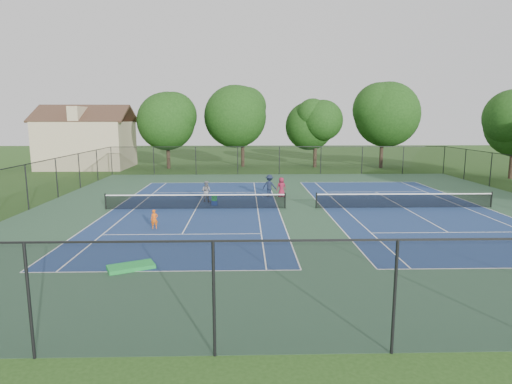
{
  "coord_description": "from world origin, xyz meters",
  "views": [
    {
      "loc": [
        -3.72,
        -27.96,
        5.89
      ],
      "look_at": [
        -3.02,
        -1.0,
        1.3
      ],
      "focal_mm": 30.0,
      "sensor_mm": 36.0,
      "label": 1
    }
  ],
  "objects_px": {
    "bystander_b": "(269,186)",
    "tree_back_c": "(316,123)",
    "tree_back_d": "(383,112)",
    "child_player": "(154,219)",
    "tree_back_a": "(167,118)",
    "bystander_c": "(281,187)",
    "ball_hopper": "(214,198)",
    "clapboard_house": "(87,143)",
    "ball_crate": "(214,203)",
    "instructor": "(206,191)",
    "tree_back_b": "(242,114)"
  },
  "relations": [
    {
      "from": "child_player",
      "to": "ball_hopper",
      "type": "bearing_deg",
      "value": 52.09
    },
    {
      "from": "tree_back_a",
      "to": "tree_back_d",
      "type": "distance_m",
      "value": 26.01
    },
    {
      "from": "tree_back_d",
      "to": "bystander_c",
      "type": "distance_m",
      "value": 24.85
    },
    {
      "from": "tree_back_b",
      "to": "bystander_b",
      "type": "bearing_deg",
      "value": -84.34
    },
    {
      "from": "tree_back_d",
      "to": "bystander_b",
      "type": "distance_m",
      "value": 25.38
    },
    {
      "from": "tree_back_a",
      "to": "instructor",
      "type": "xyz_separation_m",
      "value": [
        6.47,
        -21.46,
        -5.27
      ]
    },
    {
      "from": "instructor",
      "to": "ball_crate",
      "type": "relative_size",
      "value": 3.75
    },
    {
      "from": "tree_back_a",
      "to": "bystander_b",
      "type": "bearing_deg",
      "value": -60.5
    },
    {
      "from": "clapboard_house",
      "to": "bystander_c",
      "type": "bearing_deg",
      "value": -43.11
    },
    {
      "from": "clapboard_house",
      "to": "child_player",
      "type": "relative_size",
      "value": 10.23
    },
    {
      "from": "instructor",
      "to": "ball_hopper",
      "type": "xyz_separation_m",
      "value": [
        0.68,
        -1.29,
        -0.23
      ]
    },
    {
      "from": "ball_crate",
      "to": "ball_hopper",
      "type": "relative_size",
      "value": 0.95
    },
    {
      "from": "tree_back_b",
      "to": "bystander_b",
      "type": "xyz_separation_m",
      "value": [
        2.15,
        -21.71,
        -5.73
      ]
    },
    {
      "from": "tree_back_b",
      "to": "tree_back_c",
      "type": "height_order",
      "value": "tree_back_b"
    },
    {
      "from": "clapboard_house",
      "to": "instructor",
      "type": "relative_size",
      "value": 7.06
    },
    {
      "from": "tree_back_c",
      "to": "bystander_c",
      "type": "bearing_deg",
      "value": -106.01
    },
    {
      "from": "tree_back_d",
      "to": "instructor",
      "type": "relative_size",
      "value": 6.77
    },
    {
      "from": "tree_back_a",
      "to": "child_player",
      "type": "height_order",
      "value": "tree_back_a"
    },
    {
      "from": "tree_back_c",
      "to": "child_player",
      "type": "distance_m",
      "value": 33.48
    },
    {
      "from": "tree_back_c",
      "to": "instructor",
      "type": "height_order",
      "value": "tree_back_c"
    },
    {
      "from": "clapboard_house",
      "to": "bystander_b",
      "type": "relative_size",
      "value": 6.21
    },
    {
      "from": "tree_back_a",
      "to": "child_player",
      "type": "relative_size",
      "value": 8.67
    },
    {
      "from": "ball_crate",
      "to": "tree_back_d",
      "type": "bearing_deg",
      "value": 50.35
    },
    {
      "from": "tree_back_a",
      "to": "child_player",
      "type": "xyz_separation_m",
      "value": [
        4.33,
        -29.15,
        -5.51
      ]
    },
    {
      "from": "bystander_b",
      "to": "tree_back_c",
      "type": "bearing_deg",
      "value": -86.65
    },
    {
      "from": "tree_back_b",
      "to": "tree_back_c",
      "type": "xyz_separation_m",
      "value": [
        9.0,
        -1.0,
        -1.11
      ]
    },
    {
      "from": "child_player",
      "to": "ball_hopper",
      "type": "xyz_separation_m",
      "value": [
        2.81,
        6.4,
        0.01
      ]
    },
    {
      "from": "bystander_b",
      "to": "ball_hopper",
      "type": "relative_size",
      "value": 4.03
    },
    {
      "from": "instructor",
      "to": "tree_back_d",
      "type": "bearing_deg",
      "value": -108.08
    },
    {
      "from": "tree_back_b",
      "to": "ball_hopper",
      "type": "relative_size",
      "value": 23.26
    },
    {
      "from": "tree_back_b",
      "to": "tree_back_c",
      "type": "relative_size",
      "value": 1.19
    },
    {
      "from": "instructor",
      "to": "ball_hopper",
      "type": "height_order",
      "value": "instructor"
    },
    {
      "from": "tree_back_d",
      "to": "child_player",
      "type": "xyz_separation_m",
      "value": [
        -21.67,
        -29.15,
        -6.3
      ]
    },
    {
      "from": "tree_back_c",
      "to": "ball_crate",
      "type": "distance_m",
      "value": 26.65
    },
    {
      "from": "tree_back_b",
      "to": "bystander_c",
      "type": "bearing_deg",
      "value": -81.93
    },
    {
      "from": "tree_back_a",
      "to": "bystander_c",
      "type": "distance_m",
      "value": 23.67
    },
    {
      "from": "tree_back_a",
      "to": "tree_back_c",
      "type": "distance_m",
      "value": 18.04
    },
    {
      "from": "tree_back_a",
      "to": "ball_hopper",
      "type": "height_order",
      "value": "tree_back_a"
    },
    {
      "from": "tree_back_c",
      "to": "instructor",
      "type": "distance_m",
      "value": 25.68
    },
    {
      "from": "tree_back_c",
      "to": "tree_back_d",
      "type": "xyz_separation_m",
      "value": [
        8.0,
        -1.0,
        1.34
      ]
    },
    {
      "from": "tree_back_a",
      "to": "ball_hopper",
      "type": "bearing_deg",
      "value": -72.56
    },
    {
      "from": "tree_back_d",
      "to": "ball_crate",
      "type": "bearing_deg",
      "value": -129.65
    },
    {
      "from": "tree_back_d",
      "to": "ball_crate",
      "type": "xyz_separation_m",
      "value": [
        -18.85,
        -22.75,
        -6.66
      ]
    },
    {
      "from": "tree_back_d",
      "to": "instructor",
      "type": "bearing_deg",
      "value": -132.3
    },
    {
      "from": "bystander_b",
      "to": "ball_crate",
      "type": "distance_m",
      "value": 5.08
    },
    {
      "from": "ball_hopper",
      "to": "tree_back_b",
      "type": "bearing_deg",
      "value": 85.72
    },
    {
      "from": "tree_back_b",
      "to": "clapboard_house",
      "type": "height_order",
      "value": "tree_back_b"
    },
    {
      "from": "tree_back_c",
      "to": "tree_back_d",
      "type": "height_order",
      "value": "tree_back_d"
    },
    {
      "from": "tree_back_c",
      "to": "bystander_c",
      "type": "relative_size",
      "value": 5.54
    },
    {
      "from": "bystander_c",
      "to": "ball_crate",
      "type": "xyz_separation_m",
      "value": [
        -4.92,
        -3.09,
        -0.6
      ]
    }
  ]
}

